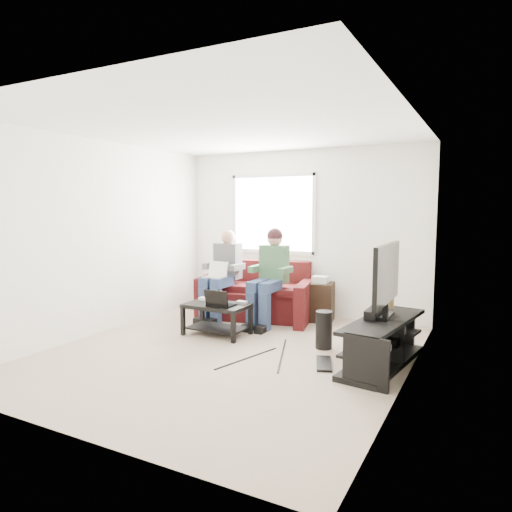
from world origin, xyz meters
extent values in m
plane|color=tan|center=(0.00, 0.00, 0.00)|extent=(4.50, 4.50, 0.00)
plane|color=white|center=(0.00, 0.00, 2.60)|extent=(4.50, 4.50, 0.00)
plane|color=white|center=(0.00, 2.25, 1.30)|extent=(4.50, 0.00, 4.50)
plane|color=white|center=(0.00, -2.25, 1.30)|extent=(4.50, 0.00, 4.50)
plane|color=white|center=(-2.00, 0.00, 1.30)|extent=(0.00, 4.50, 4.50)
plane|color=white|center=(2.00, 0.00, 1.30)|extent=(0.00, 4.50, 4.50)
cube|color=white|center=(-0.50, 2.24, 1.60)|extent=(1.40, 0.01, 1.20)
cube|color=silver|center=(-0.50, 2.23, 1.60)|extent=(1.48, 0.04, 1.28)
cube|color=#4B1212|center=(-0.55, 1.68, 0.21)|extent=(1.65, 1.11, 0.42)
cube|color=#4B1212|center=(-0.55, 2.03, 0.64)|extent=(1.52, 0.51, 0.43)
cube|color=#4B1212|center=(-1.38, 1.68, 0.30)|extent=(0.34, 0.92, 0.61)
cube|color=#4B1212|center=(0.28, 1.68, 0.30)|extent=(0.34, 0.92, 0.61)
cube|color=#4B1212|center=(-0.92, 1.66, 0.47)|extent=(0.83, 0.82, 0.10)
cube|color=#4B1212|center=(-0.18, 1.66, 0.47)|extent=(0.83, 0.82, 0.10)
cube|color=navy|center=(-1.05, 1.24, 0.59)|extent=(0.16, 0.45, 0.14)
cube|color=navy|center=(-0.85, 1.24, 0.59)|extent=(0.16, 0.45, 0.14)
cube|color=navy|center=(-1.05, 1.05, 0.26)|extent=(0.13, 0.13, 0.52)
cube|color=navy|center=(-0.85, 1.05, 0.26)|extent=(0.13, 0.13, 0.52)
cube|color=#525256|center=(-0.95, 1.56, 0.87)|extent=(0.40, 0.22, 0.55)
sphere|color=tan|center=(-0.95, 1.58, 1.24)|extent=(0.22, 0.22, 0.22)
cube|color=navy|center=(-0.25, 1.24, 0.59)|extent=(0.16, 0.45, 0.14)
cube|color=navy|center=(-0.05, 1.24, 0.59)|extent=(0.16, 0.45, 0.14)
cube|color=navy|center=(-0.25, 1.05, 0.26)|extent=(0.13, 0.13, 0.52)
cube|color=navy|center=(-0.05, 1.05, 0.26)|extent=(0.13, 0.13, 0.52)
cube|color=#515454|center=(-0.15, 1.56, 0.87)|extent=(0.40, 0.22, 0.55)
sphere|color=tan|center=(-0.15, 1.58, 1.24)|extent=(0.22, 0.22, 0.22)
sphere|color=black|center=(-0.15, 1.58, 1.28)|extent=(0.23, 0.23, 0.23)
cube|color=black|center=(-0.53, 0.57, 0.40)|extent=(0.85, 0.52, 0.05)
cube|color=black|center=(-0.53, 0.57, 0.09)|extent=(0.76, 0.44, 0.02)
cube|color=black|center=(-0.92, 0.34, 0.19)|extent=(0.05, 0.05, 0.37)
cube|color=black|center=(-0.14, 0.34, 0.19)|extent=(0.05, 0.05, 0.37)
cube|color=black|center=(-0.92, 0.80, 0.19)|extent=(0.05, 0.05, 0.37)
cube|color=black|center=(-0.14, 0.80, 0.19)|extent=(0.05, 0.05, 0.37)
cube|color=silver|center=(-0.81, 0.69, 0.44)|extent=(0.14, 0.09, 0.04)
cube|color=black|center=(-0.63, 0.75, 0.44)|extent=(0.15, 0.10, 0.04)
cube|color=gray|center=(-0.23, 0.72, 0.44)|extent=(0.14, 0.10, 0.04)
cube|color=black|center=(1.70, 0.40, 0.48)|extent=(0.66, 1.56, 0.04)
cube|color=black|center=(1.70, 0.40, 0.25)|extent=(0.61, 1.49, 0.03)
cube|color=black|center=(1.70, 0.40, 0.03)|extent=(0.66, 1.56, 0.06)
cube|color=black|center=(1.70, -0.33, 0.25)|extent=(0.45, 0.10, 0.50)
cube|color=black|center=(1.70, 1.14, 0.25)|extent=(0.45, 0.10, 0.50)
cube|color=black|center=(1.70, 0.50, 0.52)|extent=(0.12, 0.40, 0.04)
cube|color=black|center=(1.70, 0.50, 0.60)|extent=(0.06, 0.06, 0.12)
cube|color=black|center=(1.70, 0.50, 0.99)|extent=(0.05, 1.10, 0.65)
cube|color=#D5326E|center=(1.67, 0.50, 0.99)|extent=(0.01, 1.01, 0.58)
cube|color=black|center=(1.58, 0.50, 0.55)|extent=(0.12, 0.50, 0.10)
cylinder|color=olive|center=(1.65, 1.03, 0.56)|extent=(0.08, 0.08, 0.12)
cube|color=silver|center=(1.70, 0.00, 0.30)|extent=(0.30, 0.22, 0.06)
cube|color=gray|center=(1.70, 0.70, 0.31)|extent=(0.34, 0.26, 0.08)
cube|color=black|center=(1.70, 0.35, 0.30)|extent=(0.38, 0.30, 0.07)
cylinder|color=black|center=(0.94, 0.67, 0.23)|extent=(0.20, 0.20, 0.46)
cube|color=black|center=(1.14, 0.11, 0.01)|extent=(0.32, 0.50, 0.03)
cube|color=black|center=(0.44, 1.94, 0.29)|extent=(0.39, 0.39, 0.58)
cube|color=silver|center=(0.44, 1.94, 0.63)|extent=(0.22, 0.18, 0.10)
camera|label=1|loc=(2.71, -4.49, 1.70)|focal=32.00mm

